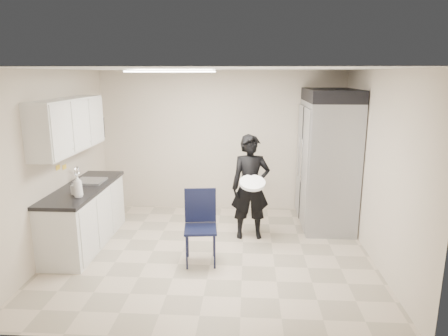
# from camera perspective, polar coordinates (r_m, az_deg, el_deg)

# --- Properties ---
(floor) EXTENTS (4.50, 4.50, 0.00)m
(floor) POSITION_cam_1_polar(r_m,az_deg,el_deg) (5.94, -1.66, -11.98)
(floor) COLOR tan
(floor) RESTS_ON ground
(ceiling) EXTENTS (4.50, 4.50, 0.00)m
(ceiling) POSITION_cam_1_polar(r_m,az_deg,el_deg) (5.37, -1.85, 13.96)
(ceiling) COLOR silver
(ceiling) RESTS_ON back_wall
(back_wall) EXTENTS (4.50, 0.00, 4.50)m
(back_wall) POSITION_cam_1_polar(r_m,az_deg,el_deg) (7.47, -0.35, 3.78)
(back_wall) COLOR #BCAF9B
(back_wall) RESTS_ON floor
(left_wall) EXTENTS (0.00, 4.00, 4.00)m
(left_wall) POSITION_cam_1_polar(r_m,az_deg,el_deg) (6.14, -23.15, 0.59)
(left_wall) COLOR #BCAF9B
(left_wall) RESTS_ON floor
(right_wall) EXTENTS (0.00, 4.00, 4.00)m
(right_wall) POSITION_cam_1_polar(r_m,az_deg,el_deg) (5.77, 21.12, -0.00)
(right_wall) COLOR #BCAF9B
(right_wall) RESTS_ON floor
(ceiling_panel) EXTENTS (1.20, 0.60, 0.02)m
(ceiling_panel) POSITION_cam_1_polar(r_m,az_deg,el_deg) (5.85, -7.50, 13.51)
(ceiling_panel) COLOR white
(ceiling_panel) RESTS_ON ceiling
(lower_counter) EXTENTS (0.60, 1.90, 0.86)m
(lower_counter) POSITION_cam_1_polar(r_m,az_deg,el_deg) (6.42, -19.24, -6.63)
(lower_counter) COLOR silver
(lower_counter) RESTS_ON floor
(countertop) EXTENTS (0.64, 1.95, 0.05)m
(countertop) POSITION_cam_1_polar(r_m,az_deg,el_deg) (6.29, -19.56, -2.72)
(countertop) COLOR black
(countertop) RESTS_ON lower_counter
(sink) EXTENTS (0.42, 0.40, 0.14)m
(sink) POSITION_cam_1_polar(r_m,az_deg,el_deg) (6.51, -18.54, -2.25)
(sink) COLOR gray
(sink) RESTS_ON countertop
(faucet) EXTENTS (0.02, 0.02, 0.24)m
(faucet) POSITION_cam_1_polar(r_m,az_deg,el_deg) (6.55, -20.26, -0.94)
(faucet) COLOR silver
(faucet) RESTS_ON countertop
(upper_cabinets) EXTENTS (0.35, 1.80, 0.75)m
(upper_cabinets) POSITION_cam_1_polar(r_m,az_deg,el_deg) (6.16, -21.31, 5.76)
(upper_cabinets) COLOR silver
(upper_cabinets) RESTS_ON left_wall
(towel_dispenser) EXTENTS (0.22, 0.30, 0.35)m
(towel_dispenser) POSITION_cam_1_polar(r_m,az_deg,el_deg) (7.26, -17.90, 5.41)
(towel_dispenser) COLOR black
(towel_dispenser) RESTS_ON left_wall
(notice_sticker_left) EXTENTS (0.00, 0.12, 0.07)m
(notice_sticker_left) POSITION_cam_1_polar(r_m,az_deg,el_deg) (6.24, -22.63, 0.08)
(notice_sticker_left) COLOR yellow
(notice_sticker_left) RESTS_ON left_wall
(notice_sticker_right) EXTENTS (0.00, 0.12, 0.07)m
(notice_sticker_right) POSITION_cam_1_polar(r_m,az_deg,el_deg) (6.43, -21.83, 0.14)
(notice_sticker_right) COLOR yellow
(notice_sticker_right) RESTS_ON left_wall
(commercial_fridge) EXTENTS (0.80, 1.35, 2.10)m
(commercial_fridge) POSITION_cam_1_polar(r_m,az_deg,el_deg) (6.92, 14.53, 0.47)
(commercial_fridge) COLOR gray
(commercial_fridge) RESTS_ON floor
(fridge_compressor) EXTENTS (0.80, 1.35, 0.20)m
(fridge_compressor) POSITION_cam_1_polar(r_m,az_deg,el_deg) (6.77, 15.10, 10.00)
(fridge_compressor) COLOR black
(fridge_compressor) RESTS_ON commercial_fridge
(folding_chair) EXTENTS (0.48, 0.48, 0.98)m
(folding_chair) POSITION_cam_1_polar(r_m,az_deg,el_deg) (5.47, -3.38, -8.72)
(folding_chair) COLOR black
(folding_chair) RESTS_ON floor
(man_tuxedo) EXTENTS (0.64, 0.46, 1.64)m
(man_tuxedo) POSITION_cam_1_polar(r_m,az_deg,el_deg) (6.22, 3.80, -2.75)
(man_tuxedo) COLOR black
(man_tuxedo) RESTS_ON floor
(bucket_lid) EXTENTS (0.42, 0.42, 0.05)m
(bucket_lid) POSITION_cam_1_polar(r_m,az_deg,el_deg) (5.94, 4.08, -2.14)
(bucket_lid) COLOR white
(bucket_lid) RESTS_ON man_tuxedo
(soap_bottle_a) EXTENTS (0.16, 0.16, 0.32)m
(soap_bottle_a) POSITION_cam_1_polar(r_m,az_deg,el_deg) (5.73, -20.17, -2.37)
(soap_bottle_a) COLOR white
(soap_bottle_a) RESTS_ON countertop
(soap_bottle_b) EXTENTS (0.10, 0.10, 0.20)m
(soap_bottle_b) POSITION_cam_1_polar(r_m,az_deg,el_deg) (5.90, -20.50, -2.58)
(soap_bottle_b) COLOR silver
(soap_bottle_b) RESTS_ON countertop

